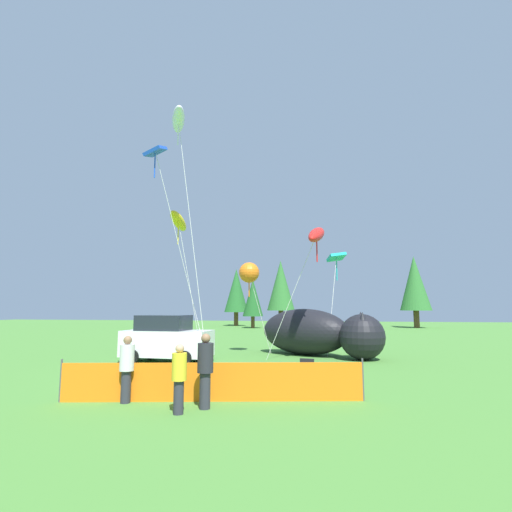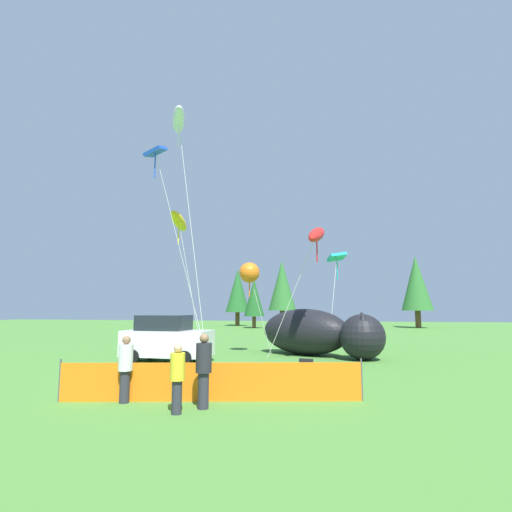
% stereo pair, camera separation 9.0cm
% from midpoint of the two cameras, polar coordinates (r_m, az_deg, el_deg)
% --- Properties ---
extents(ground_plane, '(120.00, 120.00, 0.00)m').
position_cam_midpoint_polar(ground_plane, '(14.65, -8.32, -16.81)').
color(ground_plane, '#477F33').
extents(parked_car, '(3.95, 2.10, 2.08)m').
position_cam_midpoint_polar(parked_car, '(18.87, -12.77, -11.48)').
color(parked_car, white).
rests_on(parked_car, ground).
extents(folding_chair, '(0.55, 0.55, 0.84)m').
position_cam_midpoint_polar(folding_chair, '(13.13, 7.24, -15.78)').
color(folding_chair, black).
rests_on(folding_chair, ground).
extents(inflatable_cat, '(6.67, 5.08, 2.36)m').
position_cam_midpoint_polar(inflatable_cat, '(20.91, 8.48, -10.96)').
color(inflatable_cat, black).
rests_on(inflatable_cat, ground).
extents(safety_fence, '(7.77, 1.61, 1.08)m').
position_cam_midpoint_polar(safety_fence, '(10.96, -6.43, -17.45)').
color(safety_fence, orange).
rests_on(safety_fence, ground).
extents(spectator_in_blue_shirt, '(0.39, 0.39, 1.78)m').
position_cam_midpoint_polar(spectator_in_blue_shirt, '(10.16, -7.52, -15.49)').
color(spectator_in_blue_shirt, '#2D2D38').
rests_on(spectator_in_blue_shirt, ground).
extents(spectator_in_grey_shirt, '(0.37, 0.37, 1.69)m').
position_cam_midpoint_polar(spectator_in_grey_shirt, '(11.20, -18.22, -14.71)').
color(spectator_in_grey_shirt, '#2D2D38').
rests_on(spectator_in_grey_shirt, ground).
extents(spectator_in_yellow_shirt, '(0.34, 0.34, 1.57)m').
position_cam_midpoint_polar(spectator_in_yellow_shirt, '(9.79, -11.20, -16.41)').
color(spectator_in_yellow_shirt, '#2D2D38').
rests_on(spectator_in_yellow_shirt, ground).
extents(kite_blue_box, '(2.86, 1.64, 10.12)m').
position_cam_midpoint_polar(kite_blue_box, '(20.01, -14.18, 13.68)').
color(kite_blue_box, silver).
rests_on(kite_blue_box, ground).
extents(kite_teal_diamond, '(1.17, 2.32, 5.46)m').
position_cam_midpoint_polar(kite_teal_diamond, '(22.54, 11.30, -0.35)').
color(kite_teal_diamond, silver).
rests_on(kite_teal_diamond, ground).
extents(kite_yellow_hero, '(1.88, 2.49, 7.74)m').
position_cam_midpoint_polar(kite_yellow_hero, '(22.58, -11.13, 4.86)').
color(kite_yellow_hero, silver).
rests_on(kite_yellow_hero, ground).
extents(kite_red_lizard, '(2.98, 3.13, 6.58)m').
position_cam_midpoint_polar(kite_red_lizard, '(19.00, 8.51, 3.01)').
color(kite_red_lizard, silver).
rests_on(kite_red_lizard, ground).
extents(kite_orange_flower, '(1.65, 1.10, 4.85)m').
position_cam_midpoint_polar(kite_orange_flower, '(21.47, -1.11, -2.40)').
color(kite_orange_flower, silver).
rests_on(kite_orange_flower, ground).
extents(kite_white_ghost, '(2.93, 2.97, 12.03)m').
position_cam_midpoint_polar(kite_white_ghost, '(21.21, -11.14, 18.46)').
color(kite_white_ghost, silver).
rests_on(kite_white_ghost, ground).
extents(horizon_tree_east, '(3.23, 3.23, 7.70)m').
position_cam_midpoint_polar(horizon_tree_east, '(54.68, -2.88, -4.97)').
color(horizon_tree_east, brown).
rests_on(horizon_tree_east, ground).
extents(horizon_tree_west, '(3.67, 3.67, 8.77)m').
position_cam_midpoint_polar(horizon_tree_west, '(52.71, 21.68, -3.65)').
color(horizon_tree_west, brown).
rests_on(horizon_tree_west, ground).
extents(horizon_tree_mid, '(3.63, 3.63, 8.67)m').
position_cam_midpoint_polar(horizon_tree_mid, '(53.07, 3.51, -4.25)').
color(horizon_tree_mid, brown).
rests_on(horizon_tree_mid, ground).
extents(horizon_tree_northeast, '(2.47, 2.47, 5.89)m').
position_cam_midpoint_polar(horizon_tree_northeast, '(48.50, -0.50, -5.99)').
color(horizon_tree_northeast, brown).
rests_on(horizon_tree_northeast, ground).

